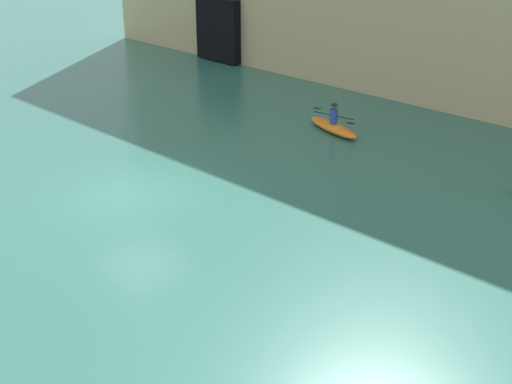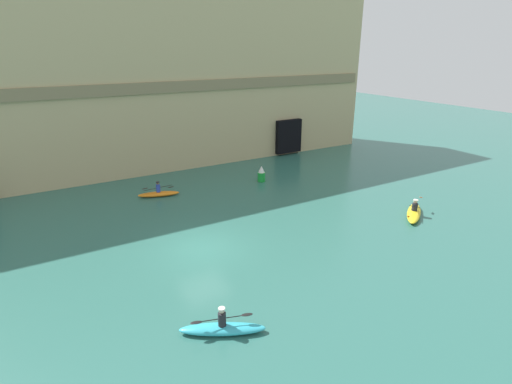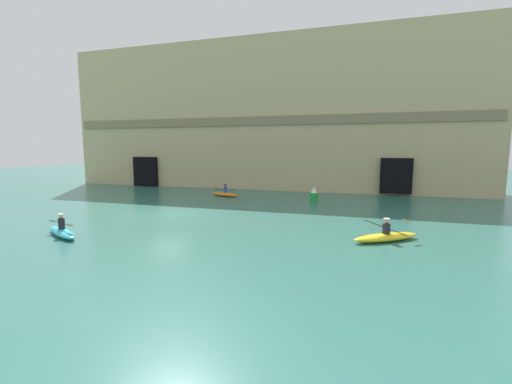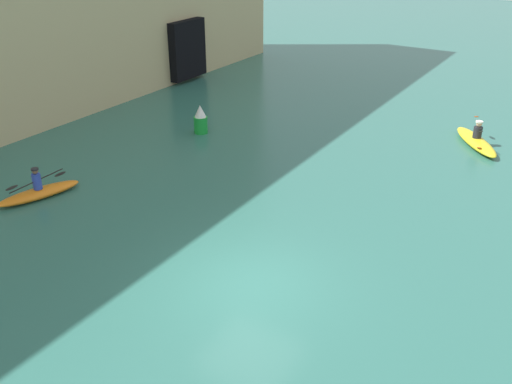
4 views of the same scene
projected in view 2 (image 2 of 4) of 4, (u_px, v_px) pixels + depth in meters
name	position (u px, v px, depth m)	size (l,w,h in m)	color
ground_plane	(202.00, 249.00, 20.99)	(120.00, 120.00, 0.00)	#2D665B
cliff_bluff	(138.00, 77.00, 32.48)	(43.50, 5.52, 15.24)	tan
kayak_cyan	(222.00, 328.00, 14.77)	(3.15, 2.11, 1.11)	#33B2C6
kayak_yellow	(414.00, 212.00, 24.99)	(3.25, 2.66, 1.07)	yellow
kayak_orange	(159.00, 193.00, 28.22)	(2.93, 1.48, 1.09)	orange
marker_buoy	(261.00, 174.00, 31.19)	(0.60, 0.60, 1.26)	green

